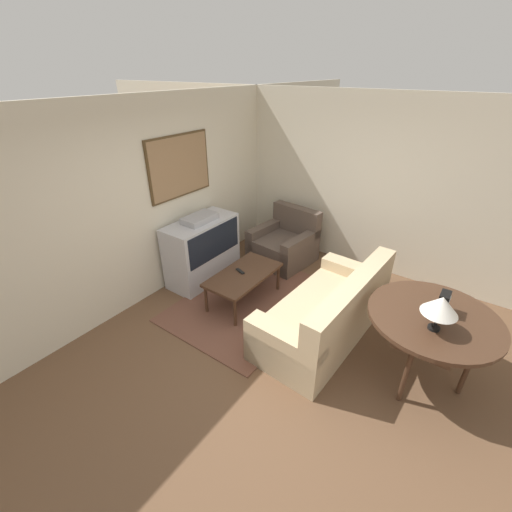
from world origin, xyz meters
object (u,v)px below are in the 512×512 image
Objects in this scene: coffee_table at (244,276)px; console_table at (433,321)px; armchair at (284,245)px; tv at (202,250)px; couch at (327,314)px; table_lamp at (441,306)px; mantel_clock at (443,303)px.

coffee_table is 0.88× the size of console_table.
armchair reaches higher than console_table.
tv reaches higher than couch.
table_lamp is at bearing 81.99° from couch.
mantel_clock is (0.10, -0.03, 0.18)m from console_table.
table_lamp is 1.61× the size of mantel_clock.
tv is at bearing -89.36° from couch.
tv is 0.90m from coffee_table.
mantel_clock is (0.01, -3.28, 0.42)m from tv.
armchair is (1.31, 1.42, -0.02)m from couch.
mantel_clock is at bearing 97.64° from couch.
armchair is 4.46× the size of mantel_clock.
coffee_table is 2.46m from mantel_clock.
armchair is 2.76× the size of table_lamp.
mantel_clock is (-1.21, -2.56, 0.63)m from armchair.
table_lamp reaches higher than mantel_clock.
mantel_clock is at bearing -86.92° from coffee_table.
table_lamp reaches higher than console_table.
couch is 1.78× the size of coffee_table.
coffee_table is at bearing -77.36° from armchair.
coffee_table is at bearing -97.58° from tv.
couch is 1.19m from console_table.
armchair reaches higher than coffee_table.
console_table reaches higher than coffee_table.
table_lamp is (-0.22, -1.13, 0.77)m from couch.
armchair is 2.90m from mantel_clock.
couch is at bearing 89.66° from console_table.
armchair is (1.22, -0.73, -0.21)m from tv.
table_lamp is (-0.18, -2.40, 0.67)m from coffee_table.
armchair is 3.08m from table_lamp.
armchair is at bearing 62.52° from console_table.
couch is 1.98× the size of armchair.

